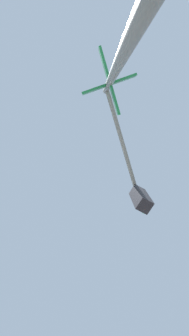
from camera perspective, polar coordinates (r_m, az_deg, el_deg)
traffic_signal_near at (r=3.30m, az=10.41°, el=5.60°), size 2.36×2.24×5.84m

